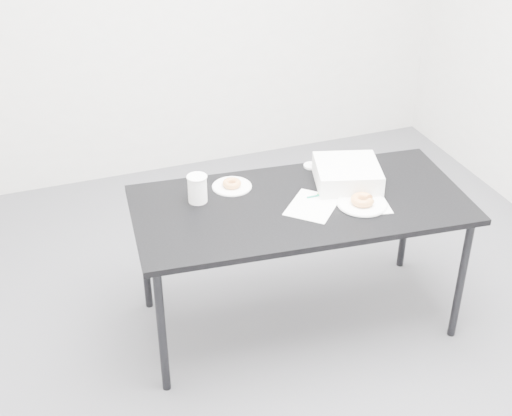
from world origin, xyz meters
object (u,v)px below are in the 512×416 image
object	(u,v)px
plate_near	(362,204)
bakery_box	(347,174)
donut_far	(232,183)
coffee_cup	(197,189)
scorecard	(312,206)
pen	(319,195)
plate_far	(232,186)
table	(300,212)
donut_near	(363,200)

from	to	relation	value
plate_near	bakery_box	bearing A→B (deg)	83.69
donut_far	coffee_cup	size ratio (longest dim) A/B	0.67
bakery_box	scorecard	bearing A→B (deg)	-133.77
plate_near	bakery_box	world-z (taller)	bakery_box
bakery_box	pen	bearing A→B (deg)	-142.41
bakery_box	coffee_cup	bearing A→B (deg)	-170.18
plate_far	donut_far	xyz separation A→B (m)	(0.00, 0.00, 0.02)
table	donut_near	distance (m)	0.32
plate_far	donut_far	bearing A→B (deg)	0.00
table	coffee_cup	size ratio (longest dim) A/B	12.11
donut_near	bakery_box	bearing A→B (deg)	83.69
donut_far	coffee_cup	xyz separation A→B (m)	(-0.20, -0.08, 0.05)
scorecard	plate_near	xyz separation A→B (m)	(0.23, -0.08, 0.01)
pen	donut_far	size ratio (longest dim) A/B	1.32
donut_near	bakery_box	distance (m)	0.23
pen	donut_far	xyz separation A→B (m)	(-0.38, 0.24, 0.01)
table	coffee_cup	distance (m)	0.53
scorecard	bakery_box	size ratio (longest dim) A/B	0.85
donut_near	plate_far	distance (m)	0.67
table	scorecard	xyz separation A→B (m)	(0.04, -0.05, 0.06)
table	plate_near	world-z (taller)	plate_near
coffee_cup	plate_far	bearing A→B (deg)	20.54
plate_far	bakery_box	distance (m)	0.60
scorecard	table	bearing A→B (deg)	168.90
scorecard	coffee_cup	world-z (taller)	coffee_cup
plate_near	table	bearing A→B (deg)	154.61
donut_far	bakery_box	bearing A→B (deg)	-16.23
scorecard	coffee_cup	size ratio (longest dim) A/B	1.92
scorecard	bakery_box	distance (m)	0.30
scorecard	plate_far	bearing A→B (deg)	178.11
plate_near	donut_far	world-z (taller)	donut_far
table	plate_far	world-z (taller)	plate_far
scorecard	donut_far	distance (m)	0.45
coffee_cup	bakery_box	size ratio (longest dim) A/B	0.44
scorecard	bakery_box	bearing A→B (deg)	72.96
plate_far	coffee_cup	world-z (taller)	coffee_cup
pen	coffee_cup	xyz separation A→B (m)	(-0.59, 0.17, 0.07)
pen	plate_far	world-z (taller)	pen
scorecard	bakery_box	world-z (taller)	bakery_box
table	scorecard	distance (m)	0.09
plate_near	bakery_box	size ratio (longest dim) A/B	0.77
plate_far	donut_far	distance (m)	0.02
plate_near	plate_far	xyz separation A→B (m)	(-0.55, 0.39, -0.00)
pen	plate_near	distance (m)	0.22
table	donut_near	xyz separation A→B (m)	(0.27, -0.13, 0.09)
donut_near	donut_far	size ratio (longest dim) A/B	1.22
pen	donut_near	bearing A→B (deg)	-41.50
donut_near	coffee_cup	bearing A→B (deg)	157.34
scorecard	donut_far	bearing A→B (deg)	178.11
plate_near	donut_near	distance (m)	0.02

